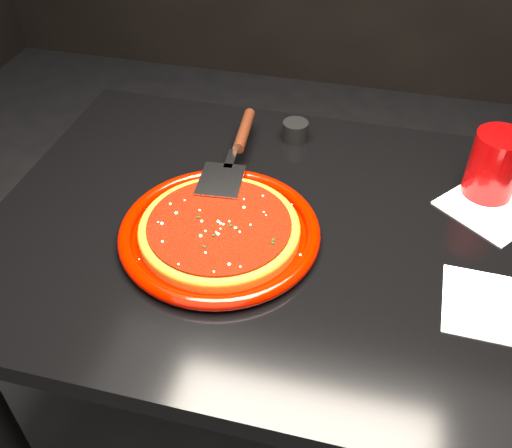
{
  "coord_description": "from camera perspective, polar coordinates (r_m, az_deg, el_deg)",
  "views": [
    {
      "loc": [
        0.09,
        -0.77,
        1.46
      ],
      "look_at": [
        -0.1,
        -0.03,
        0.77
      ],
      "focal_mm": 40.0,
      "sensor_mm": 36.0,
      "label": 1
    }
  ],
  "objects": [
    {
      "name": "napkin_a",
      "position": [
        0.99,
        22.34,
        -7.57
      ],
      "size": [
        0.15,
        0.15,
        0.0
      ],
      "primitive_type": "cube",
      "rotation": [
        0.0,
        0.0,
        -0.03
      ],
      "color": "white",
      "rests_on": "table"
    },
    {
      "name": "pizza_crust_rim",
      "position": [
        1.02,
        -3.68,
        -0.34
      ],
      "size": [
        0.34,
        0.34,
        0.02
      ],
      "primitive_type": "torus",
      "rotation": [
        0.0,
        0.0,
        -0.18
      ],
      "color": "brown",
      "rests_on": "plate"
    },
    {
      "name": "floor",
      "position": [
        1.66,
        3.67,
        -20.36
      ],
      "size": [
        4.0,
        4.0,
        0.01
      ],
      "primitive_type": "cube",
      "color": "black",
      "rests_on": "ground"
    },
    {
      "name": "table",
      "position": [
        1.33,
        4.38,
        -12.67
      ],
      "size": [
        1.2,
        0.8,
        0.75
      ],
      "primitive_type": "cube",
      "color": "black",
      "rests_on": "floor"
    },
    {
      "name": "pizza_server",
      "position": [
        1.17,
        -2.15,
        7.28
      ],
      "size": [
        0.13,
        0.36,
        0.03
      ],
      "primitive_type": null,
      "rotation": [
        0.0,
        0.0,
        0.09
      ],
      "color": "silver",
      "rests_on": "plate"
    },
    {
      "name": "basil_flecks",
      "position": [
        1.01,
        -3.71,
        0.14
      ],
      "size": [
        0.23,
        0.23,
        0.0
      ],
      "primitive_type": null,
      "color": "black",
      "rests_on": "plate"
    },
    {
      "name": "plate",
      "position": [
        1.03,
        -3.66,
        -0.81
      ],
      "size": [
        0.42,
        0.42,
        0.03
      ],
      "primitive_type": "cylinder",
      "rotation": [
        0.0,
        0.0,
        -0.18
      ],
      "color": "#840700",
      "rests_on": "table"
    },
    {
      "name": "parmesan_dusting",
      "position": [
        1.01,
        -3.71,
        0.19
      ],
      "size": [
        0.25,
        0.25,
        0.01
      ],
      "primitive_type": null,
      "color": "#F9EFC6",
      "rests_on": "plate"
    },
    {
      "name": "pizza_crust",
      "position": [
        1.02,
        -3.67,
        -0.64
      ],
      "size": [
        0.34,
        0.34,
        0.01
      ],
      "primitive_type": "cylinder",
      "rotation": [
        0.0,
        0.0,
        -0.18
      ],
      "color": "brown",
      "rests_on": "plate"
    },
    {
      "name": "cup",
      "position": [
        1.18,
        22.72,
        5.4
      ],
      "size": [
        0.12,
        0.12,
        0.13
      ],
      "primitive_type": "cylinder",
      "rotation": [
        0.0,
        0.0,
        -0.24
      ],
      "color": "#8F0303",
      "rests_on": "table"
    },
    {
      "name": "pizza_sauce",
      "position": [
        1.02,
        -3.7,
        -0.12
      ],
      "size": [
        0.3,
        0.3,
        0.01
      ],
      "primitive_type": "cylinder",
      "rotation": [
        0.0,
        0.0,
        -0.18
      ],
      "color": "#6D1306",
      "rests_on": "plate"
    },
    {
      "name": "ramekin",
      "position": [
        1.28,
        3.95,
        9.26
      ],
      "size": [
        0.06,
        0.06,
        0.04
      ],
      "primitive_type": "cylinder",
      "rotation": [
        0.0,
        0.0,
        -0.16
      ],
      "color": "black",
      "rests_on": "table"
    },
    {
      "name": "napkin_b",
      "position": [
        1.19,
        22.58,
        1.64
      ],
      "size": [
        0.23,
        0.23,
        0.0
      ],
      "primitive_type": "cube",
      "rotation": [
        0.0,
        0.0,
        -0.67
      ],
      "color": "white",
      "rests_on": "table"
    }
  ]
}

